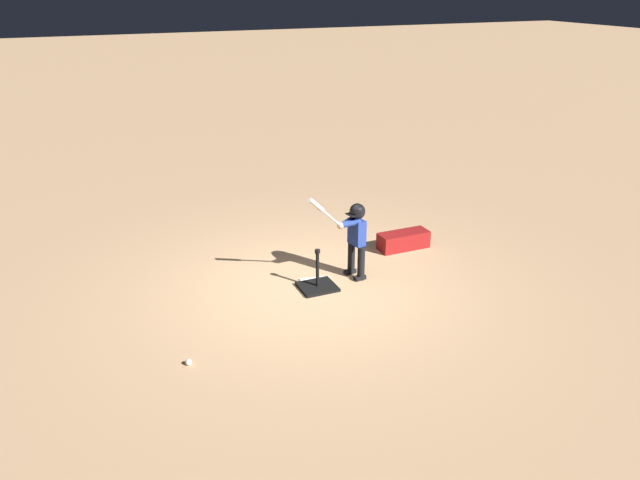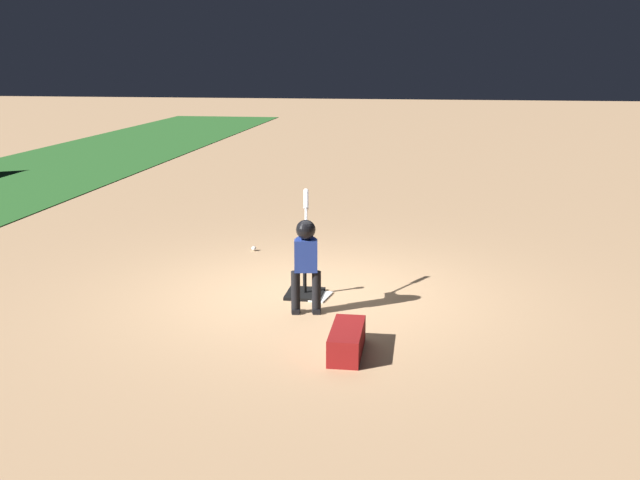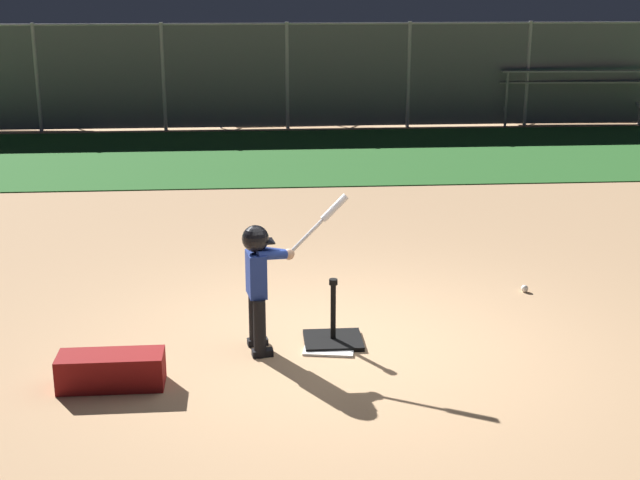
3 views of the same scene
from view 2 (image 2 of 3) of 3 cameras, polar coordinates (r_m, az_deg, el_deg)
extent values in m
plane|color=tan|center=(9.72, -0.47, -4.11)|extent=(90.00, 90.00, 0.00)
cube|color=white|center=(9.61, -0.63, -4.27)|extent=(0.51, 0.51, 0.02)
cube|color=black|center=(9.65, -1.17, -4.11)|extent=(0.52, 0.47, 0.04)
cylinder|color=black|center=(9.57, -1.17, -2.54)|extent=(0.05, 0.05, 0.51)
cylinder|color=black|center=(9.50, -1.18, -0.92)|extent=(0.08, 0.08, 0.05)
cylinder|color=black|center=(8.93, -1.87, -4.02)|extent=(0.12, 0.12, 0.52)
cube|color=black|center=(9.02, -1.85, -5.37)|extent=(0.19, 0.12, 0.06)
cylinder|color=black|center=(8.92, -0.27, -4.01)|extent=(0.12, 0.12, 0.52)
cube|color=black|center=(9.02, -0.27, -5.36)|extent=(0.19, 0.12, 0.06)
cube|color=navy|center=(8.80, -1.08, -1.22)|extent=(0.19, 0.29, 0.38)
sphere|color=tan|center=(8.72, -1.09, 0.71)|extent=(0.20, 0.20, 0.20)
sphere|color=black|center=(8.72, -1.09, 0.80)|extent=(0.23, 0.23, 0.23)
cube|color=black|center=(8.82, -1.09, 0.75)|extent=(0.14, 0.19, 0.01)
cylinder|color=navy|center=(8.89, -1.36, 0.11)|extent=(0.32, 0.12, 0.11)
cylinder|color=navy|center=(8.89, -0.80, 0.11)|extent=(0.31, 0.21, 0.11)
sphere|color=tan|center=(9.04, -1.08, 0.22)|extent=(0.10, 0.10, 0.10)
cylinder|color=silver|center=(9.22, -1.07, 2.01)|extent=(0.51, 0.11, 0.50)
cylinder|color=silver|center=(9.35, -1.07, 3.11)|extent=(0.26, 0.10, 0.24)
cylinder|color=black|center=(9.02, -1.08, 0.12)|extent=(0.05, 0.05, 0.05)
sphere|color=white|center=(11.87, -5.06, -0.65)|extent=(0.07, 0.07, 0.07)
cube|color=maroon|center=(7.79, 2.05, -7.68)|extent=(0.84, 0.32, 0.28)
camera|label=1|loc=(15.10, -28.76, 16.46)|focal=35.00mm
camera|label=3|loc=(10.20, 44.34, 10.98)|focal=50.00mm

